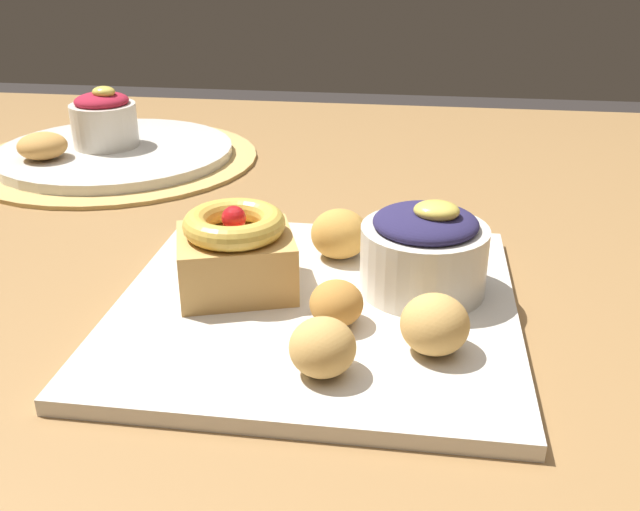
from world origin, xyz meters
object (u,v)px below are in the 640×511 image
(fritter_middle, at_px, (340,234))
(berry_ramekin, at_px, (424,251))
(fritter_back, at_px, (336,303))
(cake_slice, at_px, (236,252))
(back_plate, at_px, (115,152))
(back_pastry, at_px, (42,146))
(fritter_extra, at_px, (323,347))
(fritter_front, at_px, (435,324))
(front_plate, at_px, (316,306))
(back_ramekin, at_px, (104,120))

(fritter_middle, bearing_deg, berry_ramekin, -36.05)
(fritter_middle, height_order, fritter_back, fritter_middle)
(cake_slice, relative_size, fritter_back, 2.64)
(back_plate, bearing_deg, back_pastry, -138.66)
(cake_slice, height_order, fritter_extra, cake_slice)
(fritter_front, bearing_deg, fritter_extra, -152.50)
(front_plate, bearing_deg, fritter_middle, 84.01)
(berry_ramekin, xyz_separation_m, back_plate, (-0.39, 0.33, -0.03))
(back_plate, bearing_deg, front_plate, -48.94)
(cake_slice, bearing_deg, back_ramekin, 126.18)
(fritter_extra, height_order, back_pastry, fritter_extra)
(cake_slice, xyz_separation_m, back_ramekin, (-0.26, 0.35, 0.01))
(back_pastry, bearing_deg, berry_ramekin, -30.72)
(fritter_middle, relative_size, back_ramekin, 0.61)
(fritter_front, height_order, fritter_middle, fritter_middle)
(back_ramekin, bearing_deg, front_plate, -48.28)
(berry_ramekin, relative_size, fritter_extra, 2.24)
(fritter_middle, bearing_deg, fritter_front, -60.34)
(berry_ramekin, distance_m, fritter_back, 0.09)
(berry_ramekin, distance_m, fritter_extra, 0.14)
(front_plate, relative_size, back_ramekin, 3.71)
(cake_slice, bearing_deg, fritter_extra, -52.11)
(back_pastry, bearing_deg, fritter_front, -37.76)
(fritter_back, xyz_separation_m, back_plate, (-0.33, 0.39, -0.02))
(fritter_back, bearing_deg, berry_ramekin, 45.80)
(cake_slice, bearing_deg, fritter_back, -27.00)
(fritter_back, distance_m, back_pastry, 0.51)
(front_plate, distance_m, fritter_front, 0.11)
(front_plate, xyz_separation_m, back_ramekin, (-0.32, 0.36, 0.04))
(fritter_extra, bearing_deg, fritter_back, 88.85)
(cake_slice, relative_size, fritter_extra, 2.45)
(fritter_back, height_order, fritter_extra, fritter_extra)
(front_plate, xyz_separation_m, fritter_middle, (0.01, 0.08, 0.03))
(fritter_middle, distance_m, fritter_back, 0.11)
(fritter_back, bearing_deg, fritter_middle, 95.52)
(front_plate, height_order, berry_ramekin, berry_ramekin)
(cake_slice, xyz_separation_m, fritter_extra, (0.08, -0.11, -0.01))
(front_plate, distance_m, back_pastry, 0.48)
(fritter_back, bearing_deg, fritter_extra, -91.15)
(fritter_front, bearing_deg, front_plate, 145.65)
(berry_ramekin, distance_m, fritter_front, 0.09)
(front_plate, bearing_deg, back_plate, 131.06)
(front_plate, distance_m, fritter_middle, 0.08)
(fritter_extra, xyz_separation_m, back_pastry, (-0.39, 0.39, 0.00))
(front_plate, distance_m, back_ramekin, 0.48)
(fritter_front, bearing_deg, back_plate, 133.75)
(fritter_back, bearing_deg, back_plate, 130.21)
(fritter_front, height_order, back_plate, fritter_front)
(front_plate, height_order, back_plate, back_plate)
(back_plate, distance_m, back_ramekin, 0.04)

